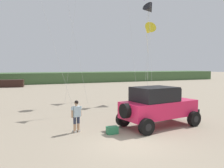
{
  "coord_description": "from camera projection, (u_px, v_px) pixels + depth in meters",
  "views": [
    {
      "loc": [
        -5.09,
        -9.08,
        3.43
      ],
      "look_at": [
        0.64,
        3.48,
        2.39
      ],
      "focal_mm": 38.65,
      "sensor_mm": 36.0,
      "label": 1
    }
  ],
  "objects": [
    {
      "name": "kite_pink_ribbon",
      "position": [
        149.0,
        30.0,
        23.77
      ],
      "size": [
        3.06,
        3.73,
        7.74
      ],
      "color": "yellow",
      "rests_on": "ground_plane"
    },
    {
      "name": "person_watching",
      "position": [
        76.0,
        114.0,
        12.41
      ],
      "size": [
        0.6,
        0.39,
        1.67
      ],
      "color": "tan",
      "rests_on": "ground_plane"
    },
    {
      "name": "jeep",
      "position": [
        158.0,
        105.0,
        13.62
      ],
      "size": [
        4.97,
        2.88,
        2.26
      ],
      "color": "#EA2151",
      "rests_on": "ground_plane"
    },
    {
      "name": "kite_purple_stunt",
      "position": [
        150.0,
        9.0,
        23.51
      ],
      "size": [
        3.51,
        5.71,
        9.75
      ],
      "color": "black",
      "rests_on": "ground_plane"
    },
    {
      "name": "dune_ridge",
      "position": [
        26.0,
        78.0,
        47.49
      ],
      "size": [
        90.0,
        8.21,
        2.08
      ],
      "primitive_type": "cube",
      "color": "#426038",
      "rests_on": "ground_plane"
    },
    {
      "name": "cooler_box",
      "position": [
        112.0,
        130.0,
        12.16
      ],
      "size": [
        0.57,
        0.37,
        0.38
      ],
      "primitive_type": "cube",
      "rotation": [
        0.0,
        0.0,
        -0.02
      ],
      "color": "#2D7F51",
      "rests_on": "ground_plane"
    },
    {
      "name": "distant_sedan",
      "position": [
        10.0,
        83.0,
        39.08
      ],
      "size": [
        4.45,
        2.5,
        1.2
      ],
      "primitive_type": "cube",
      "rotation": [
        0.0,
        0.0,
        -0.2
      ],
      "color": "black",
      "rests_on": "ground_plane"
    },
    {
      "name": "ground_plane",
      "position": [
        132.0,
        144.0,
        10.6
      ],
      "size": [
        220.0,
        220.0,
        0.0
      ],
      "primitive_type": "plane",
      "color": "gray"
    }
  ]
}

